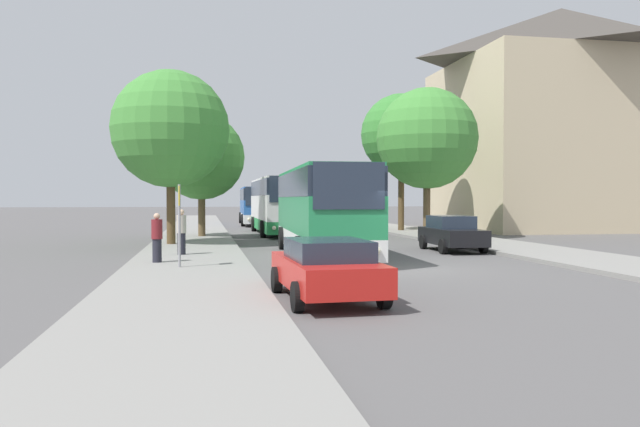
{
  "coord_description": "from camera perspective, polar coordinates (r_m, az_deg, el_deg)",
  "views": [
    {
      "loc": [
        -6.51,
        -18.96,
        2.27
      ],
      "look_at": [
        -0.3,
        14.17,
        1.45
      ],
      "focal_mm": 35.0,
      "sensor_mm": 36.0,
      "label": 1
    }
  ],
  "objects": [
    {
      "name": "tree_right_mid",
      "position": [
        42.11,
        7.45,
        7.18
      ],
      "size": [
        5.37,
        5.37,
        9.08
      ],
      "color": "#513D23",
      "rests_on": "sidewalk_right"
    },
    {
      "name": "bus_rear",
      "position": [
        54.04,
        -5.8,
        0.79
      ],
      "size": [
        3.12,
        11.48,
        3.18
      ],
      "rotation": [
        0.0,
        0.0,
        -0.03
      ],
      "color": "silver",
      "rests_on": "ground_plane"
    },
    {
      "name": "parked_car_right_far",
      "position": [
        43.45,
        2.89,
        -0.63
      ],
      "size": [
        1.96,
        4.53,
        1.39
      ],
      "rotation": [
        0.0,
        0.0,
        3.13
      ],
      "color": "#233D9E",
      "rests_on": "ground_plane"
    },
    {
      "name": "ground_plane",
      "position": [
        20.18,
        8.32,
        -5.07
      ],
      "size": [
        300.0,
        300.0,
        0.0
      ],
      "primitive_type": "plane",
      "color": "#565454",
      "rests_on": "ground"
    },
    {
      "name": "parked_car_left_curb",
      "position": [
        13.89,
        0.6,
        -4.97
      ],
      "size": [
        2.14,
        4.4,
        1.36
      ],
      "rotation": [
        0.0,
        0.0,
        0.04
      ],
      "color": "red",
      "rests_on": "ground_plane"
    },
    {
      "name": "tree_left_near",
      "position": [
        29.95,
        -13.51,
        7.49
      ],
      "size": [
        5.44,
        5.44,
        8.05
      ],
      "color": "#513D23",
      "rests_on": "sidewalk_left"
    },
    {
      "name": "pedestrian_waiting_near",
      "position": [
        21.32,
        -14.68,
        -2.15
      ],
      "size": [
        0.36,
        0.36,
        1.63
      ],
      "rotation": [
        0.0,
        0.0,
        5.56
      ],
      "color": "#23232D",
      "rests_on": "sidewalk_left"
    },
    {
      "name": "bus_front",
      "position": [
        24.5,
        0.14,
        0.34
      ],
      "size": [
        3.06,
        11.35,
        3.4
      ],
      "rotation": [
        0.0,
        0.0,
        -0.04
      ],
      "color": "silver",
      "rests_on": "ground_plane"
    },
    {
      "name": "bus_stop_sign",
      "position": [
        19.63,
        -12.74,
        -0.21
      ],
      "size": [
        0.08,
        0.45,
        2.55
      ],
      "color": "gray",
      "rests_on": "sidewalk_left"
    },
    {
      "name": "pedestrian_waiting_far",
      "position": [
        24.05,
        -12.55,
        -1.64
      ],
      "size": [
        0.36,
        0.36,
        1.7
      ],
      "rotation": [
        0.0,
        0.0,
        0.59
      ],
      "color": "#23232D",
      "rests_on": "sidewalk_left"
    },
    {
      "name": "tree_left_far",
      "position": [
        35.64,
        -10.79,
        5.11
      ],
      "size": [
        4.82,
        4.82,
        6.86
      ],
      "color": "brown",
      "rests_on": "sidewalk_left"
    },
    {
      "name": "bus_middle",
      "position": [
        39.7,
        -3.85,
        0.83
      ],
      "size": [
        2.88,
        11.71,
        3.52
      ],
      "rotation": [
        0.0,
        0.0,
        -0.0
      ],
      "color": "#238942",
      "rests_on": "ground_plane"
    },
    {
      "name": "sidewalk_left",
      "position": [
        19.1,
        -12.06,
        -5.23
      ],
      "size": [
        4.0,
        120.0,
        0.15
      ],
      "primitive_type": "cube",
      "color": "gray",
      "rests_on": "ground_plane"
    },
    {
      "name": "building_right_background",
      "position": [
        49.96,
        21.13,
        8.06
      ],
      "size": [
        16.04,
        13.69,
        16.3
      ],
      "color": "#C6B28E",
      "rests_on": "ground_plane"
    },
    {
      "name": "parked_car_right_near",
      "position": [
        27.34,
        11.94,
        -1.74
      ],
      "size": [
        2.07,
        4.31,
        1.52
      ],
      "rotation": [
        0.0,
        0.0,
        3.1
      ],
      "color": "black",
      "rests_on": "ground_plane"
    },
    {
      "name": "sidewalk_right",
      "position": [
        23.39,
        24.81,
        -4.11
      ],
      "size": [
        4.0,
        120.0,
        0.15
      ],
      "primitive_type": "cube",
      "color": "gray",
      "rests_on": "ground_plane"
    },
    {
      "name": "tree_right_near",
      "position": [
        35.59,
        9.76,
        6.77
      ],
      "size": [
        5.65,
        5.65,
        8.3
      ],
      "color": "brown",
      "rests_on": "sidewalk_right"
    }
  ]
}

